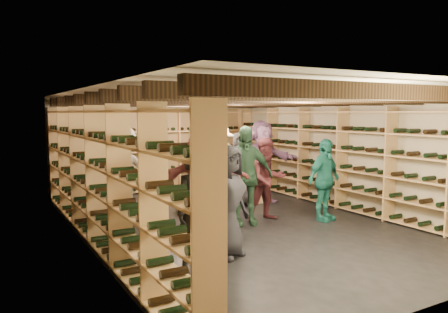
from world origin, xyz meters
The scene contains 21 objects.
ground centered at (0.00, 0.00, 0.00)m, with size 8.00×8.00×0.00m, color black.
walls centered at (0.00, 0.00, 1.20)m, with size 5.52×8.02×2.40m.
ceiling centered at (0.00, 0.00, 2.40)m, with size 5.50×8.00×0.01m, color beige.
ceiling_joists centered at (0.00, 0.00, 2.26)m, with size 5.40×7.12×0.18m.
wine_rack_left centered at (-2.57, 0.00, 1.08)m, with size 0.32×7.50×2.15m.
wine_rack_right centered at (2.57, 0.00, 1.08)m, with size 0.32×7.50×2.15m.
wine_rack_back centered at (0.00, 3.83, 1.07)m, with size 4.70×0.30×2.15m.
crate_stack_left centered at (-0.37, 1.30, 0.26)m, with size 0.53×0.38×0.51m.
crate_stack_right centered at (1.27, 1.41, 0.34)m, with size 0.52×0.35×0.68m.
crate_loose centered at (1.12, 2.87, 0.09)m, with size 0.50×0.33×0.17m, color tan.
person_0 centered at (-1.14, -1.55, 0.80)m, with size 0.78×0.51×1.60m, color black.
person_1 centered at (-1.79, -1.93, 0.80)m, with size 0.58×0.38×1.59m, color black.
person_2 centered at (-0.76, -0.82, 0.79)m, with size 0.77×0.60×1.58m, color #66643F.
person_3 centered at (-0.36, 0.24, 0.93)m, with size 1.21×0.69×1.87m, color beige.
person_4 centered at (1.50, -0.64, 0.78)m, with size 0.91×0.38×1.55m, color #1C6E5F.
person_5 centered at (-0.84, -0.17, 0.88)m, with size 1.64×0.52×1.77m, color brown.
person_8 centered at (0.59, -0.08, 0.78)m, with size 0.76×0.59×1.57m, color #4F2025.
person_9 centered at (-1.75, 1.30, 0.88)m, with size 1.14×0.66×1.77m, color beige.
person_10 centered at (0.05, -0.13, 0.90)m, with size 1.05×0.44×1.80m, color #264832.
person_11 centered at (1.42, 1.30, 0.94)m, with size 1.74×0.55×1.87m, color #8E5F8D.
person_12 centered at (0.87, 1.30, 0.81)m, with size 0.80×0.52×1.63m, color #323137.
Camera 1 is at (-4.15, -6.76, 2.03)m, focal length 35.00 mm.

